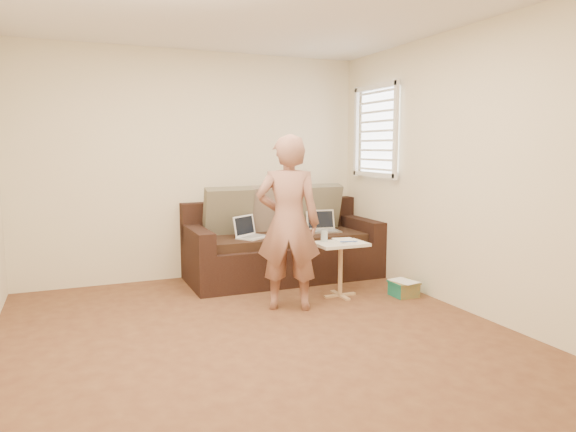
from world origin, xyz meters
The scene contains 17 objects.
floor centered at (0.00, 0.00, 0.00)m, with size 4.50×4.50×0.00m, color #532E1F.
wall_back centered at (0.00, 2.25, 1.30)m, with size 4.00×4.00×0.00m, color beige.
wall_front centered at (0.00, -2.25, 1.30)m, with size 4.00×4.00×0.00m, color beige.
wall_right centered at (2.00, 0.00, 1.30)m, with size 4.50×4.50×0.00m, color beige.
window_blinds centered at (1.95, 1.50, 1.70)m, with size 0.12×0.88×1.08m, color white, non-canonical shape.
sofa centered at (0.90, 1.77, 0.42)m, with size 2.20×0.95×0.85m, color black, non-canonical shape.
pillow_left centered at (0.30, 1.97, 0.79)m, with size 0.55×0.14×0.55m, color brown, non-canonical shape.
pillow_mid centered at (0.85, 2.01, 0.79)m, with size 0.55×0.14×0.55m, color brown, non-canonical shape.
pillow_right centered at (1.45, 1.99, 0.79)m, with size 0.55×0.14×0.55m, color brown, non-canonical shape.
laptop_silver centered at (1.41, 1.73, 0.52)m, with size 0.35×0.26×0.24m, color #B7BABC, non-canonical shape.
laptop_white centered at (0.49, 1.66, 0.52)m, with size 0.34×0.25×0.25m, color white, non-canonical shape.
person centered at (0.50, 0.68, 0.82)m, with size 0.60×0.40×1.64m, color #945550.
side_table centered at (1.15, 0.85, 0.28)m, with size 0.51×0.36×0.56m, color silver, non-canonical shape.
drinking_glass centered at (1.02, 0.96, 0.62)m, with size 0.07×0.07×0.12m, color silver, non-canonical shape.
scissors centered at (1.22, 0.81, 0.57)m, with size 0.18×0.10×0.02m, color silver, non-canonical shape.
paper_on_table centered at (1.25, 0.93, 0.56)m, with size 0.21×0.30×0.00m, color white, non-canonical shape.
striped_box centered at (1.75, 0.60, 0.08)m, with size 0.25×0.25×0.16m, color #C9681E, non-canonical shape.
Camera 1 is at (-1.35, -3.72, 1.51)m, focal length 32.47 mm.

